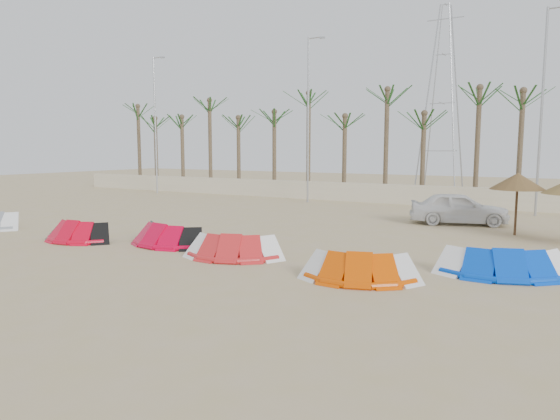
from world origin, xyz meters
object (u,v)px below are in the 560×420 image
Objects in this scene: car at (459,208)px; parasol_left at (518,181)px; kite_red_mid at (171,233)px; kite_red_right at (238,245)px; kite_blue at (506,260)px; kite_orange at (364,265)px; kite_red_left at (82,230)px.

parasol_left is at bearing -143.87° from car.
kite_red_mid is 0.80× the size of car.
kite_red_mid is at bearing -141.75° from parasol_left.
car is at bearing 66.86° from kite_red_right.
kite_red_right is (3.60, -0.63, -0.00)m from kite_red_mid.
kite_red_right is at bearing -165.73° from kite_blue.
kite_blue is 1.51× the size of parasol_left.
car is at bearing 88.92° from kite_orange.
kite_red_right and kite_blue have the same top height.
car is (8.52, 10.89, 0.36)m from kite_red_mid.
kite_red_left is 0.70× the size of car.
kite_red_left is 7.19m from kite_red_right.
kite_red_left and kite_orange have the same top height.
kite_red_mid is 3.65m from kite_red_right.
kite_red_left is 0.91× the size of kite_orange.
parasol_left is at bearing 38.25° from kite_red_mid.
kite_orange is 0.88× the size of kite_blue.
kite_red_right is 1.03× the size of kite_orange.
kite_red_right is 1.36× the size of parasol_left.
kite_blue is at bearing 14.27° from kite_red_right.
parasol_left is at bearing 51.19° from kite_red_right.
parasol_left is at bearing 73.81° from kite_orange.
kite_blue is (3.36, 2.65, 0.00)m from kite_orange.
car reaches higher than kite_red_left.
kite_red_left is 17.99m from parasol_left.
kite_blue is 0.87× the size of car.
kite_red_left is 0.89× the size of kite_red_right.
car is at bearing 142.81° from parasol_left.
kite_red_mid is at bearing 171.53° from kite_orange.
kite_red_left is 15.45m from kite_blue.
parasol_left reaches higher than car.
kite_red_left and kite_red_right have the same top height.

